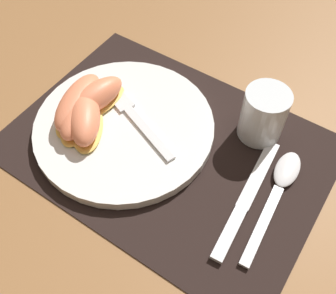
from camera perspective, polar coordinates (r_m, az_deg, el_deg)
The scene contains 11 objects.
ground_plane at distance 0.60m, azimuth -0.06°, elevation -0.01°, with size 3.00×3.00×0.00m, color olive.
placemat at distance 0.60m, azimuth -0.06°, elevation 0.10°, with size 0.47×0.34×0.00m.
plate at distance 0.61m, azimuth -6.36°, elevation 2.94°, with size 0.28×0.28×0.02m.
juice_glass at distance 0.60m, azimuth 13.59°, elevation 4.25°, with size 0.07×0.07×0.08m.
knife at distance 0.55m, azimuth 11.23°, elevation -7.50°, with size 0.03×0.21×0.01m.
spoon at distance 0.58m, azimuth 16.07°, elevation -5.08°, with size 0.04×0.19×0.01m.
fork at distance 0.62m, azimuth -5.44°, elevation 5.06°, with size 0.18×0.09×0.00m.
citrus_wedge_0 at distance 0.62m, azimuth -10.37°, elevation 7.03°, with size 0.06×0.11×0.04m.
citrus_wedge_1 at distance 0.62m, azimuth -12.87°, elevation 6.23°, with size 0.08×0.13×0.04m.
citrus_wedge_2 at distance 0.61m, azimuth -12.69°, elevation 5.01°, with size 0.09×0.13×0.04m.
citrus_wedge_3 at distance 0.60m, azimuth -11.96°, elevation 4.03°, with size 0.11×0.12×0.04m.
Camera 1 is at (0.20, -0.29, 0.49)m, focal length 42.00 mm.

